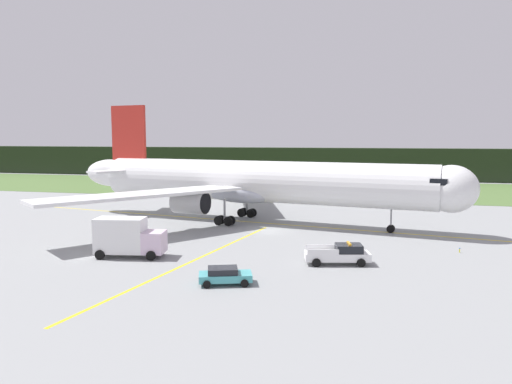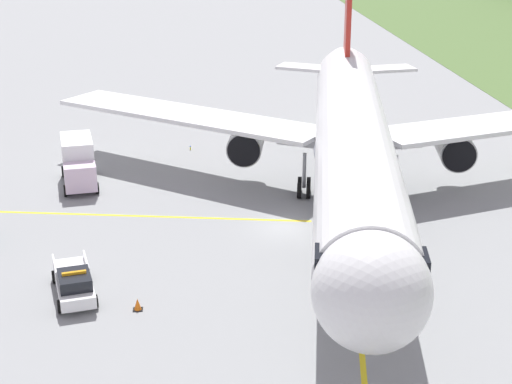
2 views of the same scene
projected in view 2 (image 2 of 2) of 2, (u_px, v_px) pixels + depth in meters
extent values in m
plane|color=gray|center=(285.00, 228.00, 55.38)|extent=(320.00, 320.00, 0.00)
cube|color=yellow|center=(350.00, 211.00, 58.28)|extent=(70.03, 12.26, 0.01)
cube|color=yellow|center=(74.00, 214.00, 57.77)|extent=(6.12, 34.11, 0.01)
cylinder|color=silver|center=(353.00, 140.00, 56.39)|extent=(44.64, 12.73, 5.33)
ellipsoid|color=silver|center=(372.00, 291.00, 34.65)|extent=(6.67, 6.24, 5.33)
ellipsoid|color=silver|center=(345.00, 68.00, 78.49)|extent=(9.07, 5.37, 3.99)
ellipsoid|color=#B5B9C9|center=(351.00, 151.00, 58.97)|extent=(11.71, 7.35, 2.93)
cube|color=black|center=(371.00, 260.00, 35.51)|extent=(2.63, 5.29, 0.70)
cylinder|color=#B5B5B5|center=(455.00, 148.00, 61.56)|extent=(4.53, 3.41, 2.75)
cylinder|color=black|center=(459.00, 156.00, 59.58)|extent=(0.54, 2.51, 2.53)
cube|color=silver|center=(188.00, 115.00, 65.56)|extent=(18.61, 22.41, 0.35)
cylinder|color=#B5B5B5|center=(246.00, 143.00, 62.78)|extent=(4.53, 3.41, 2.75)
cylinder|color=black|center=(244.00, 151.00, 60.80)|extent=(0.54, 2.51, 2.53)
cube|color=red|center=(348.00, 19.00, 73.58)|extent=(5.71, 1.40, 9.16)
cube|color=silver|center=(381.00, 69.00, 75.43)|extent=(3.49, 6.62, 0.28)
cube|color=silver|center=(311.00, 68.00, 75.93)|extent=(5.24, 6.80, 0.28)
cylinder|color=gray|center=(361.00, 296.00, 41.87)|extent=(0.20, 0.20, 2.78)
cylinder|color=black|center=(365.00, 320.00, 42.33)|extent=(0.92, 0.37, 0.90)
cylinder|color=black|center=(355.00, 319.00, 42.37)|extent=(0.92, 0.37, 0.90)
cylinder|color=gray|center=(395.00, 173.00, 60.34)|extent=(0.28, 0.28, 2.78)
cylinder|color=black|center=(390.00, 193.00, 60.19)|extent=(1.23, 0.50, 1.20)
cylinder|color=black|center=(400.00, 193.00, 60.14)|extent=(1.23, 0.50, 1.20)
cylinder|color=black|center=(389.00, 187.00, 61.50)|extent=(1.23, 0.50, 1.20)
cylinder|color=black|center=(398.00, 187.00, 61.45)|extent=(1.23, 0.50, 1.20)
cylinder|color=gray|center=(304.00, 170.00, 60.86)|extent=(0.28, 0.28, 2.78)
cylinder|color=black|center=(308.00, 191.00, 60.66)|extent=(1.23, 0.50, 1.20)
cylinder|color=black|center=(299.00, 190.00, 60.71)|extent=(1.23, 0.50, 1.20)
cylinder|color=black|center=(309.00, 185.00, 61.97)|extent=(1.23, 0.50, 1.20)
cylinder|color=black|center=(300.00, 184.00, 62.02)|extent=(1.23, 0.50, 1.20)
cube|color=white|center=(74.00, 283.00, 45.75)|extent=(5.96, 3.13, 0.70)
cube|color=black|center=(75.00, 280.00, 44.59)|extent=(2.61, 2.23, 0.70)
cube|color=white|center=(86.00, 262.00, 47.03)|extent=(2.68, 0.70, 0.45)
cube|color=white|center=(55.00, 267.00, 46.50)|extent=(2.68, 0.70, 0.45)
cube|color=orange|center=(74.00, 273.00, 44.45)|extent=(0.49, 1.36, 0.16)
cylinder|color=black|center=(96.00, 301.00, 44.43)|extent=(0.79, 0.40, 0.76)
cylinder|color=black|center=(60.00, 306.00, 43.86)|extent=(0.79, 0.40, 0.76)
cylinder|color=black|center=(88.00, 272.00, 47.88)|extent=(0.79, 0.40, 0.76)
cylinder|color=black|center=(54.00, 277.00, 47.31)|extent=(0.79, 0.40, 0.76)
cube|color=silver|center=(80.00, 177.00, 61.04)|extent=(2.28, 2.69, 2.00)
cube|color=white|center=(78.00, 157.00, 63.72)|extent=(4.83, 3.12, 3.24)
cylinder|color=#99999E|center=(80.00, 181.00, 63.50)|extent=(0.78, 0.23, 1.04)
cylinder|color=#99999E|center=(79.00, 174.00, 65.12)|extent=(0.78, 0.23, 1.04)
cylinder|color=black|center=(97.00, 188.00, 61.67)|extent=(0.93, 0.41, 0.90)
cylinder|color=black|center=(66.00, 191.00, 61.10)|extent=(0.93, 0.41, 0.90)
cylinder|color=black|center=(93.00, 169.00, 65.99)|extent=(0.93, 0.41, 0.90)
cylinder|color=black|center=(63.00, 171.00, 65.41)|extent=(0.93, 0.41, 0.90)
cube|color=black|center=(138.00, 310.00, 44.29)|extent=(0.55, 0.55, 0.03)
cone|color=orange|center=(138.00, 304.00, 44.17)|extent=(0.42, 0.42, 0.66)
cylinder|color=yellow|center=(190.00, 149.00, 72.48)|extent=(0.10, 0.10, 0.30)
sphere|color=blue|center=(190.00, 146.00, 72.41)|extent=(0.12, 0.12, 0.12)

